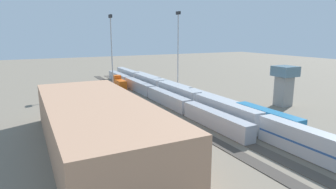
{
  "coord_description": "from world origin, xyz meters",
  "views": [
    {
      "loc": [
        -75.15,
        42.98,
        21.21
      ],
      "look_at": [
        2.96,
        3.05,
        2.5
      ],
      "focal_mm": 30.23,
      "sensor_mm": 36.0,
      "label": 1
    }
  ],
  "objects_px": {
    "train_on_track_3": "(151,92)",
    "train_on_track_1": "(187,93)",
    "light_mast_1": "(111,43)",
    "maintenance_shed": "(97,125)",
    "train_on_track_4": "(119,83)",
    "light_mast_0": "(178,40)",
    "train_on_track_2": "(178,94)",
    "control_tower": "(284,83)"
  },
  "relations": [
    {
      "from": "train_on_track_3",
      "to": "train_on_track_1",
      "type": "distance_m",
      "value": 12.19
    },
    {
      "from": "light_mast_1",
      "to": "maintenance_shed",
      "type": "relative_size",
      "value": 0.59
    },
    {
      "from": "train_on_track_4",
      "to": "light_mast_0",
      "type": "height_order",
      "value": "light_mast_0"
    },
    {
      "from": "train_on_track_2",
      "to": "train_on_track_4",
      "type": "xyz_separation_m",
      "value": [
        29.68,
        10.0,
        -0.44
      ]
    },
    {
      "from": "train_on_track_3",
      "to": "train_on_track_1",
      "type": "relative_size",
      "value": 1.06
    },
    {
      "from": "light_mast_0",
      "to": "light_mast_1",
      "type": "relative_size",
      "value": 1.06
    },
    {
      "from": "train_on_track_1",
      "to": "light_mast_0",
      "type": "distance_m",
      "value": 27.75
    },
    {
      "from": "light_mast_0",
      "to": "light_mast_1",
      "type": "distance_m",
      "value": 26.26
    },
    {
      "from": "train_on_track_4",
      "to": "light_mast_1",
      "type": "relative_size",
      "value": 0.35
    },
    {
      "from": "control_tower",
      "to": "light_mast_0",
      "type": "bearing_deg",
      "value": 17.37
    },
    {
      "from": "train_on_track_2",
      "to": "control_tower",
      "type": "xyz_separation_m",
      "value": [
        -18.96,
        -25.99,
        4.48
      ]
    },
    {
      "from": "light_mast_1",
      "to": "maintenance_shed",
      "type": "distance_m",
      "value": 59.52
    },
    {
      "from": "train_on_track_2",
      "to": "light_mast_1",
      "type": "distance_m",
      "value": 34.77
    },
    {
      "from": "train_on_track_3",
      "to": "train_on_track_4",
      "type": "height_order",
      "value": "train_on_track_4"
    },
    {
      "from": "train_on_track_4",
      "to": "light_mast_0",
      "type": "bearing_deg",
      "value": -106.21
    },
    {
      "from": "train_on_track_2",
      "to": "light_mast_1",
      "type": "height_order",
      "value": "light_mast_1"
    },
    {
      "from": "train_on_track_2",
      "to": "light_mast_0",
      "type": "xyz_separation_m",
      "value": [
        23.04,
        -12.85,
        16.26
      ]
    },
    {
      "from": "train_on_track_3",
      "to": "train_on_track_2",
      "type": "relative_size",
      "value": 0.8
    },
    {
      "from": "light_mast_1",
      "to": "maintenance_shed",
      "type": "xyz_separation_m",
      "value": [
        -54.8,
        18.96,
        -13.41
      ]
    },
    {
      "from": "train_on_track_2",
      "to": "maintenance_shed",
      "type": "height_order",
      "value": "maintenance_shed"
    },
    {
      "from": "train_on_track_1",
      "to": "train_on_track_3",
      "type": "bearing_deg",
      "value": 55.1
    },
    {
      "from": "train_on_track_4",
      "to": "maintenance_shed",
      "type": "relative_size",
      "value": 0.21
    },
    {
      "from": "light_mast_0",
      "to": "train_on_track_2",
      "type": "bearing_deg",
      "value": 150.85
    },
    {
      "from": "train_on_track_3",
      "to": "light_mast_0",
      "type": "bearing_deg",
      "value": -52.49
    },
    {
      "from": "train_on_track_2",
      "to": "maintenance_shed",
      "type": "distance_m",
      "value": 41.37
    },
    {
      "from": "train_on_track_1",
      "to": "maintenance_shed",
      "type": "distance_m",
      "value": 46.77
    },
    {
      "from": "train_on_track_1",
      "to": "light_mast_0",
      "type": "relative_size",
      "value": 3.02
    },
    {
      "from": "maintenance_shed",
      "to": "control_tower",
      "type": "xyz_separation_m",
      "value": [
        7.42,
        -57.79,
        2.52
      ]
    },
    {
      "from": "light_mast_1",
      "to": "control_tower",
      "type": "height_order",
      "value": "light_mast_1"
    },
    {
      "from": "maintenance_shed",
      "to": "light_mast_0",
      "type": "bearing_deg",
      "value": -42.1
    },
    {
      "from": "train_on_track_4",
      "to": "control_tower",
      "type": "distance_m",
      "value": 60.71
    },
    {
      "from": "train_on_track_4",
      "to": "control_tower",
      "type": "xyz_separation_m",
      "value": [
        -48.64,
        -35.99,
        4.92
      ]
    },
    {
      "from": "train_on_track_4",
      "to": "control_tower",
      "type": "relative_size",
      "value": 0.83
    },
    {
      "from": "light_mast_0",
      "to": "train_on_track_1",
      "type": "bearing_deg",
      "value": 159.21
    },
    {
      "from": "train_on_track_3",
      "to": "maintenance_shed",
      "type": "relative_size",
      "value": 1.98
    },
    {
      "from": "light_mast_1",
      "to": "control_tower",
      "type": "bearing_deg",
      "value": -140.67
    },
    {
      "from": "train_on_track_2",
      "to": "maintenance_shed",
      "type": "bearing_deg",
      "value": 129.67
    },
    {
      "from": "control_tower",
      "to": "train_on_track_2",
      "type": "bearing_deg",
      "value": 53.89
    },
    {
      "from": "light_mast_0",
      "to": "light_mast_1",
      "type": "bearing_deg",
      "value": 78.17
    },
    {
      "from": "train_on_track_1",
      "to": "maintenance_shed",
      "type": "height_order",
      "value": "maintenance_shed"
    },
    {
      "from": "train_on_track_2",
      "to": "control_tower",
      "type": "height_order",
      "value": "control_tower"
    },
    {
      "from": "train_on_track_2",
      "to": "maintenance_shed",
      "type": "xyz_separation_m",
      "value": [
        -26.38,
        31.8,
        1.97
      ]
    }
  ]
}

